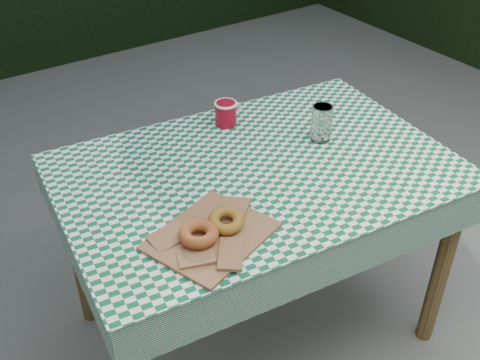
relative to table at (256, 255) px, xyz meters
name	(u,v)px	position (x,y,z in m)	size (l,w,h in m)	color
ground	(241,328)	(-0.05, 0.02, -0.38)	(60.00, 60.00, 0.00)	#54544F
table	(256,255)	(0.00, 0.00, 0.00)	(1.24, 0.83, 0.75)	brown
tablecloth	(258,169)	(0.00, 0.00, 0.38)	(1.26, 0.85, 0.01)	#0D5632
paper_bag	(211,235)	(-0.30, -0.21, 0.39)	(0.32, 0.26, 0.02)	#966041
bagel_front	(199,234)	(-0.35, -0.21, 0.42)	(0.11, 0.11, 0.03)	#A04B21
bagel_back	(226,220)	(-0.25, -0.20, 0.41)	(0.10, 0.10, 0.03)	olive
coffee_mug	(226,113)	(0.07, 0.30, 0.42)	(0.15, 0.15, 0.09)	maroon
drinking_glass	(321,123)	(0.28, 0.02, 0.45)	(0.07, 0.07, 0.13)	silver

